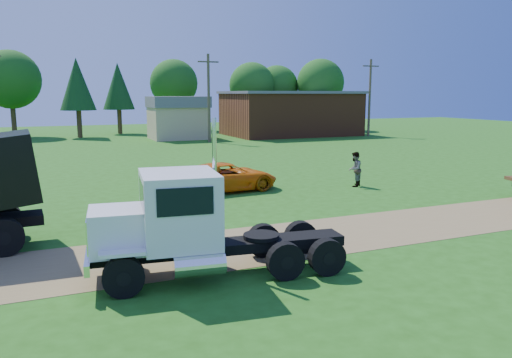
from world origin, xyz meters
name	(u,v)px	position (x,y,z in m)	size (l,w,h in m)	color
ground	(349,232)	(0.00, 0.00, 0.00)	(140.00, 140.00, 0.00)	#215111
dirt_track	(349,232)	(0.00, 0.00, 0.01)	(120.00, 4.20, 0.01)	brown
white_semi_tractor	(183,225)	(-6.68, -1.98, 1.47)	(7.29, 3.15, 4.32)	black
orange_pickup	(227,177)	(-1.40, 9.17, 0.74)	(2.45, 5.32, 1.48)	orange
spectator_b	(355,169)	(5.40, 7.62, 0.94)	(0.92, 0.72, 1.89)	#999999
brick_building	(290,113)	(18.00, 40.00, 2.66)	(15.40, 10.40, 5.30)	brown
tan_shed	(178,117)	(4.00, 40.00, 2.42)	(6.20, 5.40, 4.70)	tan
utility_poles	(209,96)	(6.00, 35.00, 4.71)	(42.20, 0.28, 9.00)	#433226
tree_row	(143,81)	(2.06, 49.65, 6.63)	(53.83, 13.43, 11.60)	#3B2D18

